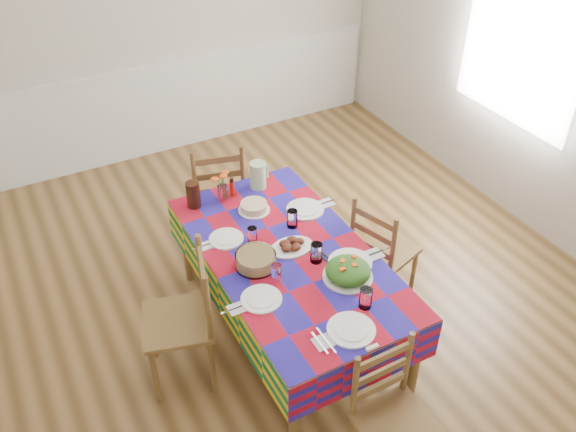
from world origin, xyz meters
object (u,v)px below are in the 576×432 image
object	(u,v)px
dining_table	(289,263)
chair_right	(381,252)
tea_pitcher	(193,195)
chair_far	(219,194)
chair_left	(185,320)
meat_platter	(292,245)
chair_near	(392,418)
green_pitcher	(258,175)

from	to	relation	value
dining_table	chair_right	size ratio (longest dim) A/B	2.06
tea_pitcher	chair_far	xyz separation A→B (m)	(0.32, 0.38, -0.33)
chair_far	chair_left	size ratio (longest dim) A/B	0.98
meat_platter	chair_right	bearing A→B (deg)	-4.16
chair_far	chair_right	size ratio (longest dim) A/B	1.08
meat_platter	chair_far	size ratio (longest dim) A/B	0.30
chair_near	green_pitcher	bearing A→B (deg)	84.52
meat_platter	green_pitcher	distance (m)	0.74
tea_pitcher	chair_left	xyz separation A→B (m)	(-0.38, -0.77, -0.33)
green_pitcher	chair_right	xyz separation A→B (m)	(0.56, -0.77, -0.37)
chair_far	chair_left	bearing A→B (deg)	72.88
tea_pitcher	chair_left	bearing A→B (deg)	-116.48
chair_near	chair_far	xyz separation A→B (m)	(-0.01, 2.28, 0.04)
meat_platter	chair_left	xyz separation A→B (m)	(-0.76, -0.05, -0.25)
green_pitcher	dining_table	bearing A→B (deg)	-101.78
green_pitcher	meat_platter	bearing A→B (deg)	-99.31
chair_left	chair_right	bearing A→B (deg)	105.83
meat_platter	chair_right	distance (m)	0.74
chair_near	chair_left	distance (m)	1.34
chair_left	meat_platter	bearing A→B (deg)	109.55
chair_near	chair_far	size ratio (longest dim) A/B	0.92
green_pitcher	chair_far	world-z (taller)	chair_far
green_pitcher	chair_near	bearing A→B (deg)	-94.79
chair_near	chair_left	bearing A→B (deg)	121.82
dining_table	green_pitcher	bearing A→B (deg)	78.22
meat_platter	tea_pitcher	bearing A→B (deg)	117.53
green_pitcher	tea_pitcher	bearing A→B (deg)	-179.65
meat_platter	tea_pitcher	size ratio (longest dim) A/B	1.49
dining_table	chair_far	xyz separation A→B (m)	(-0.01, 1.14, -0.16)
tea_pitcher	chair_right	bearing A→B (deg)	-36.04
chair_right	chair_near	bearing A→B (deg)	129.15
tea_pitcher	chair_right	world-z (taller)	tea_pitcher
dining_table	tea_pitcher	distance (m)	0.85
tea_pitcher	chair_near	bearing A→B (deg)	-79.99
tea_pitcher	chair_left	world-z (taller)	chair_left
chair_left	dining_table	bearing A→B (deg)	106.82
green_pitcher	chair_right	world-z (taller)	green_pitcher
dining_table	chair_right	xyz separation A→B (m)	(0.72, -0.01, -0.19)
meat_platter	chair_near	distance (m)	1.21
tea_pitcher	chair_near	world-z (taller)	tea_pitcher
meat_platter	tea_pitcher	xyz separation A→B (m)	(-0.38, 0.72, 0.07)
chair_right	green_pitcher	bearing A→B (deg)	17.99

